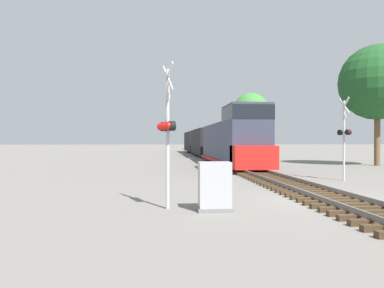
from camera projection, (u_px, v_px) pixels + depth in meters
name	position (u px, v px, depth m)	size (l,w,h in m)	color
ground_plane	(329.00, 201.00, 13.39)	(400.00, 400.00, 0.00)	slate
rail_track_bed	(329.00, 197.00, 13.39)	(2.60, 160.00, 0.31)	#42301E
freight_train	(208.00, 142.00, 47.83)	(2.86, 51.60, 4.67)	#33384C
crossing_signal_near	(167.00, 128.00, 11.73)	(0.59, 1.00, 4.57)	#B7B7BC
crossing_signal_far	(344.00, 134.00, 20.18)	(0.42, 1.01, 4.48)	#B7B7BC
relay_cabinet	(215.00, 187.00, 11.42)	(1.06, 0.70, 1.50)	slate
tree_far_right	(377.00, 82.00, 32.16)	(6.47, 6.47, 10.42)	brown
tree_mid_background	(251.00, 111.00, 50.05)	(4.77, 4.77, 8.56)	brown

